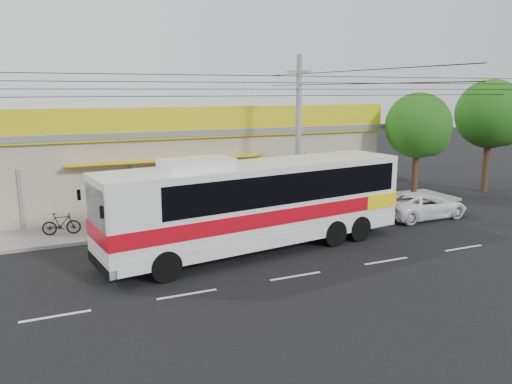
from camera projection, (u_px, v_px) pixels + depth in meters
ground at (266, 255)px, 20.06m from camera, size 120.00×120.00×0.00m
sidewalk at (217, 219)px, 25.43m from camera, size 30.00×3.20×0.15m
lane_markings at (296, 276)px, 17.82m from camera, size 50.00×0.12×0.01m
storefront_building at (185, 162)px, 29.94m from camera, size 22.60×9.20×5.70m
coach_bus at (262, 199)px, 20.39m from camera, size 13.35×4.62×4.03m
motorbike_red at (132, 217)px, 23.73m from camera, size 1.71×1.26×0.86m
motorbike_dark at (61, 224)px, 22.33m from camera, size 1.71×0.72×1.00m
white_car at (423, 205)px, 25.85m from camera, size 4.74×2.22×1.31m
utility_pole at (299, 85)px, 24.04m from camera, size 34.00×14.00×8.21m
tree_near at (420, 128)px, 29.46m from camera, size 3.86×3.86×6.40m
tree_far at (493, 116)px, 31.66m from camera, size 4.34×4.34×7.20m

